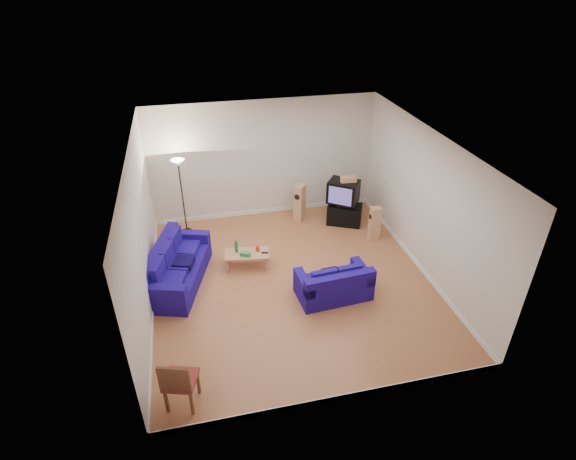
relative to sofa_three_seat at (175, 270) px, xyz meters
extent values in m
cube|color=brown|center=(2.51, -0.56, -0.32)|extent=(6.00, 6.50, 0.01)
cube|color=white|center=(2.51, -0.56, 2.88)|extent=(6.00, 6.50, 0.01)
cube|color=silver|center=(2.51, 2.69, 1.28)|extent=(6.00, 0.01, 3.20)
cube|color=silver|center=(2.51, -3.81, 1.28)|extent=(6.00, 0.01, 3.20)
cube|color=silver|center=(-0.49, -0.56, 1.28)|extent=(0.01, 6.50, 3.20)
cube|color=silver|center=(5.51, -0.56, 1.28)|extent=(0.01, 6.50, 3.20)
cube|color=white|center=(2.51, 2.68, -0.26)|extent=(6.00, 0.02, 0.12)
cube|color=white|center=(2.51, -3.80, -0.26)|extent=(6.00, 0.02, 0.12)
cube|color=white|center=(-0.48, -0.56, -0.26)|extent=(0.02, 6.50, 0.12)
cube|color=white|center=(5.50, -0.56, -0.26)|extent=(0.02, 6.50, 0.12)
cube|color=#10035A|center=(0.06, -0.02, -0.11)|extent=(1.60, 2.45, 0.43)
cube|color=#10035A|center=(-0.30, 0.09, 0.33)|extent=(0.88, 2.23, 0.44)
cube|color=#10035A|center=(0.36, 0.95, 0.23)|extent=(1.00, 0.50, 0.25)
cube|color=#10035A|center=(-0.24, -0.99, 0.23)|extent=(1.00, 0.50, 0.25)
cube|color=#0B0531|center=(0.21, -0.06, 0.21)|extent=(0.51, 0.51, 0.12)
cube|color=#10035A|center=(3.25, -1.23, -0.14)|extent=(1.57, 0.96, 0.37)
cube|color=#10035A|center=(3.27, -1.55, 0.24)|extent=(1.52, 0.31, 0.38)
cube|color=#10035A|center=(2.59, -1.28, 0.16)|extent=(0.26, 0.86, 0.21)
cube|color=#10035A|center=(3.90, -1.17, 0.16)|extent=(0.26, 0.86, 0.21)
cube|color=#0B0531|center=(3.24, -1.09, 0.14)|extent=(0.38, 0.38, 0.11)
cube|color=tan|center=(1.63, 0.23, 0.02)|extent=(1.07, 0.65, 0.05)
cube|color=tan|center=(1.15, 0.10, -0.17)|extent=(0.07, 0.07, 0.32)
cube|color=tan|center=(1.21, 0.50, -0.17)|extent=(0.07, 0.07, 0.32)
cube|color=tan|center=(2.05, -0.04, -0.17)|extent=(0.07, 0.07, 0.32)
cube|color=tan|center=(2.11, 0.37, -0.17)|extent=(0.07, 0.07, 0.32)
cylinder|color=#197233|center=(1.41, 0.34, 0.20)|extent=(0.08, 0.08, 0.31)
cube|color=green|center=(1.59, 0.14, 0.09)|extent=(0.26, 0.21, 0.09)
cylinder|color=red|center=(1.89, 0.26, 0.11)|extent=(0.12, 0.12, 0.13)
cube|color=black|center=(2.03, 0.14, 0.05)|extent=(0.16, 0.08, 0.02)
cube|color=black|center=(4.48, 1.62, -0.05)|extent=(1.02, 0.84, 0.55)
cube|color=black|center=(4.43, 1.59, 0.27)|extent=(0.48, 0.44, 0.09)
cube|color=black|center=(4.43, 1.67, 0.61)|extent=(0.95, 0.90, 0.59)
cube|color=#3E3575|center=(4.26, 1.44, 0.61)|extent=(0.51, 0.38, 0.47)
cube|color=tan|center=(4.53, 1.63, 0.98)|extent=(0.42, 0.20, 0.14)
cube|color=tan|center=(3.35, 2.09, 0.19)|extent=(0.38, 0.39, 1.03)
cylinder|color=black|center=(3.25, 1.97, 0.44)|extent=(0.13, 0.11, 0.15)
cube|color=tan|center=(4.96, 0.71, 0.12)|extent=(0.26, 0.21, 0.89)
cylinder|color=black|center=(4.82, 0.71, 0.33)|extent=(0.02, 0.13, 0.13)
cylinder|color=black|center=(0.31, 2.14, -0.31)|extent=(0.26, 0.26, 0.03)
cylinder|color=black|center=(0.31, 2.14, 0.65)|extent=(0.03, 0.03, 1.89)
cone|color=white|center=(0.31, 2.14, 1.62)|extent=(0.35, 0.35, 0.15)
cube|color=brown|center=(-0.19, -3.39, -0.08)|extent=(0.06, 0.06, 0.49)
cube|color=brown|center=(-0.07, -3.01, -0.08)|extent=(0.06, 0.06, 0.49)
cube|color=brown|center=(0.19, -3.51, -0.08)|extent=(0.06, 0.06, 0.49)
cube|color=brown|center=(0.31, -3.13, -0.08)|extent=(0.06, 0.06, 0.49)
cube|color=maroon|center=(0.06, -3.26, 0.19)|extent=(0.62, 0.62, 0.07)
cube|color=brown|center=(-0.01, -3.47, 0.46)|extent=(0.48, 0.19, 0.49)
camera|label=1|loc=(0.62, -8.31, 5.86)|focal=28.00mm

